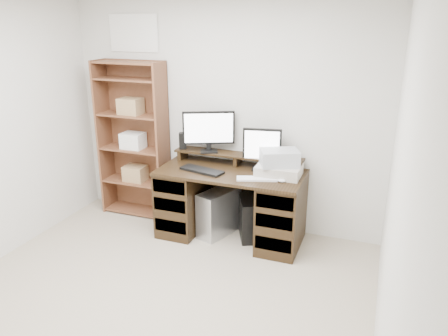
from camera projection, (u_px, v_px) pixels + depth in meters
The scene contains 14 objects.
room at pixel (119, 173), 2.94m from camera, with size 3.54×4.04×2.54m.
desk at pixel (231, 203), 4.60m from camera, with size 1.50×0.70×0.75m.
riser_shelf at pixel (238, 156), 4.64m from camera, with size 1.40×0.22×0.12m.
monitor_wide at pixel (209, 129), 4.64m from camera, with size 0.52×0.26×0.44m.
monitor_small at pixel (262, 147), 4.46m from camera, with size 0.39×0.18×0.43m.
speaker at pixel (183, 141), 4.79m from camera, with size 0.07×0.07×0.18m, color black.
keyboard_black at pixel (202, 170), 4.46m from camera, with size 0.46×0.15×0.03m, color black.
keyboard_white at pixel (257, 179), 4.24m from camera, with size 0.39×0.12×0.02m, color silver.
mouse at pixel (282, 181), 4.17m from camera, with size 0.08×0.05×0.03m, color silver.
printer at pixel (279, 170), 4.33m from camera, with size 0.43×0.33×0.11m, color #B3AA9C.
basket at pixel (279, 158), 4.29m from camera, with size 0.37×0.26×0.16m, color #A3A9AE.
tower_silver at pixel (219, 212), 4.71m from camera, with size 0.22×0.50×0.50m, color #AFB2B6.
tower_black at pixel (249, 217), 4.66m from camera, with size 0.35×0.48×0.44m.
bookshelf at pixel (134, 139), 5.04m from camera, with size 0.80×0.30×1.80m.
Camera 1 is at (1.63, -2.34, 2.25)m, focal length 35.00 mm.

